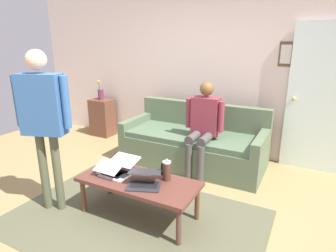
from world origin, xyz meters
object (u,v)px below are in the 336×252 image
object	(u,v)px
coffee_table	(138,184)
laptop_center	(144,181)
laptop_left	(119,169)
couch	(194,144)
french_press	(167,171)
laptop_right	(111,171)
side_shelf	(102,117)
flower_vase	(101,93)
person_standing	(43,112)
interior_door	(319,100)
person_seated	(203,123)

from	to	relation	value
coffee_table	laptop_center	size ratio (longest dim) A/B	3.02
coffee_table	laptop_left	xyz separation A→B (m)	(0.27, -0.03, 0.09)
couch	coffee_table	xyz separation A→B (m)	(-0.02, 1.54, 0.07)
coffee_table	french_press	bearing A→B (deg)	-151.76
laptop_right	french_press	size ratio (longest dim) A/B	1.30
side_shelf	flower_vase	world-z (taller)	flower_vase
laptop_right	flower_vase	bearing A→B (deg)	-47.47
coffee_table	laptop_right	world-z (taller)	laptop_right
couch	coffee_table	distance (m)	1.54
couch	french_press	bearing A→B (deg)	101.26
laptop_right	side_shelf	bearing A→B (deg)	-47.53
laptop_center	person_standing	xyz separation A→B (m)	(1.03, 0.26, 0.64)
interior_door	flower_vase	distance (m)	3.71
coffee_table	laptop_left	size ratio (longest dim) A/B	3.33
laptop_right	person_standing	bearing A→B (deg)	26.63
laptop_right	side_shelf	world-z (taller)	side_shelf
interior_door	laptop_right	size ratio (longest dim) A/B	6.73
laptop_left	laptop_center	distance (m)	0.39
laptop_left	person_seated	distance (m)	1.39
interior_door	side_shelf	xyz separation A→B (m)	(3.69, 0.20, -0.67)
coffee_table	laptop_center	bearing A→B (deg)	151.02
interior_door	french_press	xyz separation A→B (m)	(1.30, 2.01, -0.50)
french_press	flower_vase	world-z (taller)	flower_vase
person_seated	flower_vase	bearing A→B (deg)	-15.29
flower_vase	french_press	bearing A→B (deg)	142.97
couch	laptop_left	world-z (taller)	couch
coffee_table	french_press	size ratio (longest dim) A/B	5.39
interior_door	laptop_center	distance (m)	2.70
laptop_left	laptop_right	bearing A→B (deg)	41.67
laptop_right	flower_vase	size ratio (longest dim) A/B	0.82
laptop_center	person_standing	bearing A→B (deg)	14.03
laptop_left	laptop_right	xyz separation A→B (m)	(0.06, 0.06, -0.01)
person_seated	couch	bearing A→B (deg)	-45.45
french_press	laptop_left	bearing A→B (deg)	11.68
interior_door	laptop_center	world-z (taller)	interior_door
person_standing	couch	bearing A→B (deg)	-115.94
interior_door	french_press	world-z (taller)	interior_door
laptop_center	french_press	distance (m)	0.26
couch	french_press	xyz separation A→B (m)	(-0.28, 1.40, 0.22)
side_shelf	french_press	bearing A→B (deg)	142.92
flower_vase	person_standing	size ratio (longest dim) A/B	0.22
laptop_left	couch	bearing A→B (deg)	-99.39
person_standing	person_seated	xyz separation A→B (m)	(-1.13, -1.63, -0.38)
laptop_center	flower_vase	distance (m)	3.04
interior_door	laptop_left	bearing A→B (deg)	49.27
couch	interior_door	bearing A→B (deg)	-158.72
couch	side_shelf	distance (m)	2.16
interior_door	laptop_left	distance (m)	2.85
laptop_left	laptop_right	world-z (taller)	laptop_left
couch	person_seated	xyz separation A→B (m)	(-0.22, 0.23, 0.42)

